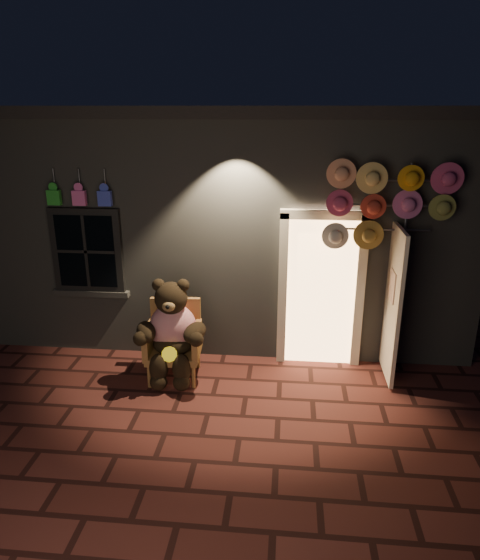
# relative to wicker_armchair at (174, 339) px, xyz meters

# --- Properties ---
(ground) EXTENTS (60.00, 60.00, 0.00)m
(ground) POSITION_rel_wicker_armchair_xyz_m (0.58, -0.90, -0.51)
(ground) COLOR #552520
(ground) RESTS_ON ground
(shop_building) EXTENTS (7.30, 5.95, 3.51)m
(shop_building) POSITION_rel_wicker_armchair_xyz_m (0.59, 3.09, 1.22)
(shop_building) COLOR slate
(shop_building) RESTS_ON ground
(wicker_armchair) EXTENTS (0.75, 0.68, 1.03)m
(wicker_armchair) POSITION_rel_wicker_armchair_xyz_m (0.00, 0.00, 0.00)
(wicker_armchair) COLOR brown
(wicker_armchair) RESTS_ON ground
(teddy_bear) EXTENTS (0.99, 0.79, 1.37)m
(teddy_bear) POSITION_rel_wicker_armchair_xyz_m (0.01, -0.13, 0.18)
(teddy_bear) COLOR #AF122B
(teddy_bear) RESTS_ON ground
(hat_rack) EXTENTS (1.60, 0.22, 2.82)m
(hat_rack) POSITION_rel_wicker_armchair_xyz_m (2.63, 0.38, 1.81)
(hat_rack) COLOR #59595E
(hat_rack) RESTS_ON ground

